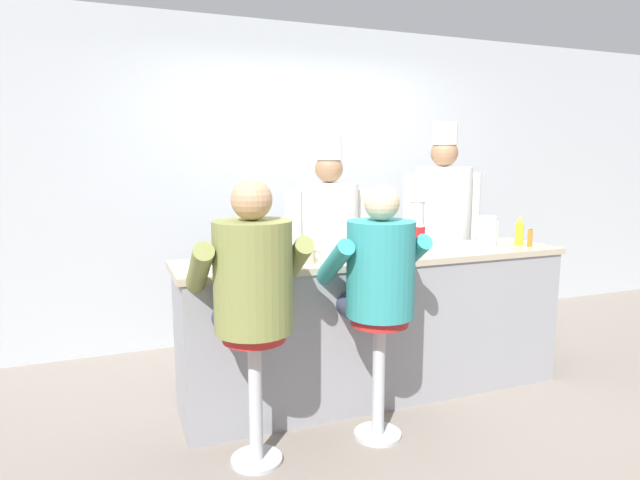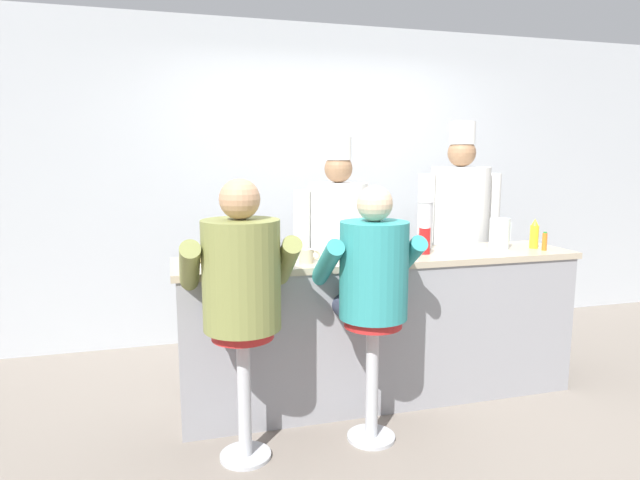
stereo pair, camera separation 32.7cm
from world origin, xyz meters
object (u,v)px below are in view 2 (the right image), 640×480
Objects in this scene: breakfast_plate at (203,263)px; coffee_mug_tan at (307,256)px; hot_sauce_bottle_orange at (545,241)px; ketchup_bottle_red at (425,238)px; cup_stack_steel at (425,225)px; mustard_bottle_yellow at (534,235)px; cook_in_whites_near at (338,243)px; diner_seated_olive at (241,282)px; cook_in_whites_far at (459,227)px; diner_seated_teal at (371,278)px; cereal_bowl at (269,258)px; water_pitcher_clear at (499,233)px; coffee_mug_blue at (242,262)px.

coffee_mug_tan reaches higher than breakfast_plate.
hot_sauce_bottle_orange is 2.25m from breakfast_plate.
cup_stack_steel reaches higher than ketchup_bottle_red.
breakfast_plate is (-2.23, 0.02, -0.08)m from mustard_bottle_yellow.
cook_in_whites_near reaches higher than breakfast_plate.
mustard_bottle_yellow is 1.64m from coffee_mug_tan.
cup_stack_steel is at bearing 165.56° from mustard_bottle_yellow.
cup_stack_steel is (0.90, 0.27, 0.12)m from coffee_mug_tan.
cook_in_whites_far is (1.91, 1.16, 0.07)m from diner_seated_olive.
cook_in_whites_near is (0.42, 0.70, -0.05)m from coffee_mug_tan.
cup_stack_steel reaches higher than breakfast_plate.
cup_stack_steel is 0.23× the size of diner_seated_teal.
cook_in_whites_near is at bearing 45.37° from cereal_bowl.
diner_seated_olive is (-1.84, -0.49, -0.12)m from water_pitcher_clear.
cereal_bowl is at bearing 163.51° from coffee_mug_tan.
cereal_bowl is 1.12× the size of coffee_mug_blue.
hot_sauce_bottle_orange is at bearing -20.74° from cup_stack_steel.
ketchup_bottle_red is 0.71m from diner_seated_teal.
cook_in_whites_far reaches higher than cup_stack_steel.
cook_in_whites_far is (-0.17, 0.82, 0.00)m from hot_sauce_bottle_orange.
coffee_mug_blue is (-0.18, -0.15, 0.01)m from cereal_bowl.
coffee_mug_tan is at bearing -174.16° from water_pitcher_clear.
diner_seated_teal is at bearing -97.68° from cook_in_whites_near.
cook_in_whites_far is (1.87, 0.90, 0.02)m from coffee_mug_blue.
diner_seated_teal is 1.07m from cook_in_whites_near.
cup_stack_steel reaches higher than cereal_bowl.
coffee_mug_blue is at bearing -171.78° from ketchup_bottle_red.
mustard_bottle_yellow is at bearing 4.74° from coffee_mug_blue.
cereal_bowl is (-1.86, 0.08, -0.03)m from hot_sauce_bottle_orange.
water_pitcher_clear is (0.59, 0.06, -0.00)m from ketchup_bottle_red.
diner_seated_olive is 0.80× the size of cook_in_whites_far.
cereal_bowl is 0.23m from coffee_mug_tan.
cook_in_whites_far is at bearing 101.87° from hot_sauce_bottle_orange.
ketchup_bottle_red is 0.70× the size of cup_stack_steel.
hot_sauce_bottle_orange is 0.07× the size of cook_in_whites_near.
cook_in_whites_far is at bearing 25.55° from coffee_mug_blue.
cook_in_whites_far is at bearing 18.91° from breakfast_plate.
cup_stack_steel is at bearing -41.76° from cook_in_whites_near.
mustard_bottle_yellow is 1.44m from diner_seated_teal.
cereal_bowl is at bearing -179.45° from mustard_bottle_yellow.
cereal_bowl is 0.90m from cook_in_whites_near.
coffee_mug_tan is 0.07× the size of cook_in_whites_near.
mustard_bottle_yellow is 1.37m from cook_in_whites_near.
diner_seated_teal is (0.67, -0.27, -0.07)m from coffee_mug_blue.
cereal_bowl is at bearing 39.64° from coffee_mug_blue.
cook_in_whites_near is at bearing 51.02° from diner_seated_olive.
water_pitcher_clear reaches higher than coffee_mug_blue.
cereal_bowl is at bearing -177.19° from water_pitcher_clear.
diner_seated_olive is at bearing -128.98° from cook_in_whites_near.
ketchup_bottle_red is 0.60m from water_pitcher_clear.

